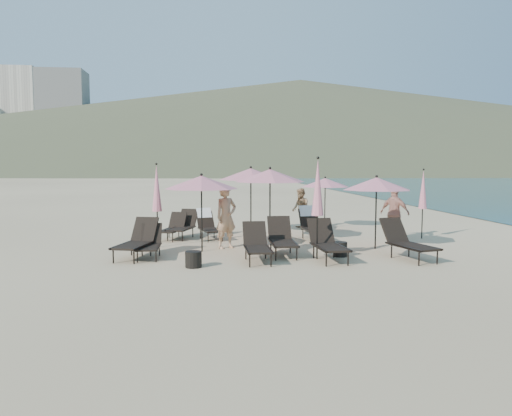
{
  "coord_description": "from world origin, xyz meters",
  "views": [
    {
      "loc": [
        -2.92,
        -13.22,
        2.6
      ],
      "look_at": [
        -1.07,
        3.5,
        1.1
      ],
      "focal_mm": 35.0,
      "sensor_mm": 36.0,
      "label": 1
    }
  ],
  "objects": [
    {
      "name": "side_table_0",
      "position": [
        -3.12,
        -0.77,
        0.2
      ],
      "size": [
        0.42,
        0.42,
        0.41
      ],
      "primitive_type": "cylinder",
      "color": "black",
      "rests_on": "ground"
    },
    {
      "name": "umbrella_open_2",
      "position": [
        2.37,
        1.37,
        1.99
      ],
      "size": [
        2.1,
        2.1,
        2.25
      ],
      "color": "black",
      "rests_on": "ground"
    },
    {
      "name": "lounger_0",
      "position": [
        -4.7,
        0.72,
        0.49
      ],
      "size": [
        1.18,
        1.96,
        1.05
      ],
      "rotation": [
        0.0,
        0.0,
        -0.28
      ],
      "color": "black",
      "rests_on": "ground"
    },
    {
      "name": "umbrella_open_4",
      "position": [
        2.04,
        6.32,
        1.84
      ],
      "size": [
        1.94,
        1.94,
        2.09
      ],
      "color": "black",
      "rests_on": "ground"
    },
    {
      "name": "beachgoer_a",
      "position": [
        -2.16,
        2.0,
        0.97
      ],
      "size": [
        0.84,
        0.74,
        1.93
      ],
      "primitive_type": "imported",
      "rotation": [
        0.0,
        0.0,
        0.5
      ],
      "color": "tan",
      "rests_on": "ground"
    },
    {
      "name": "lounger_2",
      "position": [
        -1.45,
        -0.13,
        0.46
      ],
      "size": [
        0.67,
        1.72,
        0.99
      ],
      "rotation": [
        0.0,
        0.0,
        0.0
      ],
      "color": "black",
      "rests_on": "ground"
    },
    {
      "name": "beachgoer_c",
      "position": [
        3.71,
        3.21,
        0.91
      ],
      "size": [
        1.03,
        1.09,
        1.81
      ],
      "primitive_type": "imported",
      "rotation": [
        0.0,
        0.0,
        2.29
      ],
      "color": "tan",
      "rests_on": "ground"
    },
    {
      "name": "umbrella_open_3",
      "position": [
        -1.11,
        4.85,
        2.22
      ],
      "size": [
        2.33,
        2.33,
        2.51
      ],
      "color": "black",
      "rests_on": "ground"
    },
    {
      "name": "umbrella_open_1",
      "position": [
        -0.66,
        3.01,
        2.21
      ],
      "size": [
        2.32,
        2.32,
        2.5
      ],
      "color": "black",
      "rests_on": "ground"
    },
    {
      "name": "lounger_9",
      "position": [
        0.88,
        3.55,
        0.53
      ],
      "size": [
        0.73,
        1.81,
        1.11
      ],
      "rotation": [
        0.0,
        0.0,
        0.04
      ],
      "color": "black",
      "rests_on": "ground"
    },
    {
      "name": "lounger_7",
      "position": [
        -3.55,
        4.29,
        0.45
      ],
      "size": [
        1.14,
        1.79,
        0.97
      ],
      "rotation": [
        0.0,
        0.0,
        -0.32
      ],
      "color": "black",
      "rests_on": "ground"
    },
    {
      "name": "beachgoer_b",
      "position": [
        1.02,
        6.2,
        0.82
      ],
      "size": [
        0.72,
        0.87,
        1.63
      ],
      "primitive_type": "imported",
      "rotation": [
        0.0,
        0.0,
        -1.43
      ],
      "color": "#9A754F",
      "rests_on": "ground"
    },
    {
      "name": "lounger_1",
      "position": [
        -4.35,
        0.71,
        0.41
      ],
      "size": [
        0.61,
        1.55,
        0.89
      ],
      "rotation": [
        0.0,
        0.0,
        -0.01
      ],
      "color": "black",
      "rests_on": "ground"
    },
    {
      "name": "lounger_6",
      "position": [
        -3.89,
        4.11,
        0.41
      ],
      "size": [
        1.0,
        1.63,
        0.88
      ],
      "rotation": [
        0.0,
        0.0,
        -0.3
      ],
      "color": "black",
      "rests_on": "ground"
    },
    {
      "name": "lounger_3",
      "position": [
        -0.64,
        0.67,
        0.49
      ],
      "size": [
        0.73,
        1.83,
        1.04
      ],
      "rotation": [
        0.0,
        0.0,
        -0.02
      ],
      "color": "black",
      "rests_on": "ground"
    },
    {
      "name": "lounger_8",
      "position": [
        -2.67,
        4.08,
        0.49
      ],
      "size": [
        0.98,
        1.73,
        1.02
      ],
      "rotation": [
        0.0,
        0.0,
        0.26
      ],
      "color": "black",
      "rests_on": "ground"
    },
    {
      "name": "side_table_1",
      "position": [
        0.96,
        0.24,
        0.21
      ],
      "size": [
        0.36,
        0.36,
        0.42
      ],
      "primitive_type": "cylinder",
      "color": "black",
      "rests_on": "ground"
    },
    {
      "name": "umbrella_closed_1",
      "position": [
        4.72,
        3.24,
        1.69
      ],
      "size": [
        0.28,
        0.28,
        2.43
      ],
      "color": "black",
      "rests_on": "ground"
    },
    {
      "name": "umbrella_closed_0",
      "position": [
        0.22,
        -0.03,
        1.94
      ],
      "size": [
        0.33,
        0.33,
        2.79
      ],
      "color": "black",
      "rests_on": "ground"
    },
    {
      "name": "ground",
      "position": [
        0.0,
        0.0,
        0.0
      ],
      "size": [
        800.0,
        800.0,
        0.0
      ],
      "primitive_type": "plane",
      "color": "#D6BA8C",
      "rests_on": "ground"
    },
    {
      "name": "lounger_4",
      "position": [
        0.46,
        -0.17,
        0.49
      ],
      "size": [
        0.8,
        1.88,
        1.06
      ],
      "rotation": [
        0.0,
        0.0,
        0.06
      ],
      "color": "black",
      "rests_on": "ground"
    },
    {
      "name": "hotel_skyline",
      "position": [
        -93.62,
        271.21,
        24.18
      ],
      "size": [
        109.0,
        82.0,
        55.0
      ],
      "color": "beige",
      "rests_on": "ground"
    },
    {
      "name": "umbrella_open_0",
      "position": [
        -2.9,
        1.5,
        2.05
      ],
      "size": [
        2.16,
        2.16,
        2.32
      ],
      "color": "black",
      "rests_on": "ground"
    },
    {
      "name": "lounger_5",
      "position": [
        2.65,
        -0.31,
        0.5
      ],
      "size": [
        1.14,
        1.97,
        1.06
      ],
      "rotation": [
        0.0,
        0.0,
        0.25
      ],
      "color": "black",
      "rests_on": "ground"
    },
    {
      "name": "umbrella_closed_2",
      "position": [
        -4.27,
        2.41,
        1.83
      ],
      "size": [
        0.31,
        0.31,
        2.63
      ],
      "color": "black",
      "rests_on": "ground"
    },
    {
      "name": "volcanic_headland",
      "position": [
        71.37,
        302.62,
        26.49
      ],
      "size": [
        690.0,
        690.0,
        55.0
      ],
      "color": "brown",
      "rests_on": "ground"
    }
  ]
}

